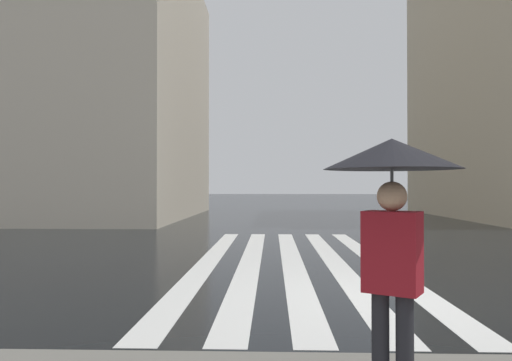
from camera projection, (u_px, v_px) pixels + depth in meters
The scene contains 3 objects.
ground_plane at pixel (405, 299), 7.78m from camera, with size 220.00×220.00×0.00m, color black.
zebra_crossing at pixel (292, 260), 11.84m from camera, with size 13.00×4.50×0.01m.
pedestrian_in_red_jacket at pixel (392, 190), 3.61m from camera, with size 1.01×1.01×2.00m.
Camera 1 is at (-7.88, 2.12, 1.79)m, focal length 34.38 mm.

